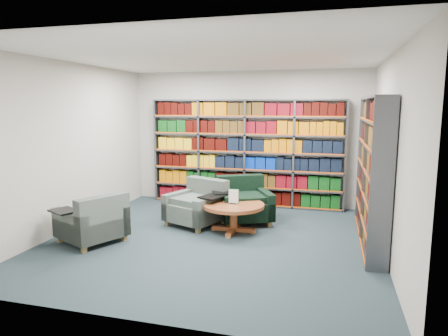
% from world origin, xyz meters
% --- Properties ---
extents(room_shell, '(5.02, 5.02, 2.82)m').
position_xyz_m(room_shell, '(0.00, 0.00, 1.40)').
color(room_shell, '#1A262E').
rests_on(room_shell, ground).
extents(bookshelf_back, '(4.00, 0.28, 2.20)m').
position_xyz_m(bookshelf_back, '(0.00, 2.34, 1.10)').
color(bookshelf_back, '#47494F').
rests_on(bookshelf_back, ground).
extents(bookshelf_right, '(0.28, 2.50, 2.20)m').
position_xyz_m(bookshelf_right, '(2.34, 0.60, 1.10)').
color(bookshelf_right, '#47494F').
rests_on(bookshelf_right, ground).
extents(chair_teal_left, '(1.15, 1.11, 0.78)m').
position_xyz_m(chair_teal_left, '(-0.51, 0.77, 0.31)').
color(chair_teal_left, '#0A2D3A').
rests_on(chair_teal_left, ground).
extents(chair_green_right, '(1.19, 1.19, 0.80)m').
position_xyz_m(chair_green_right, '(0.21, 1.14, 0.32)').
color(chair_green_right, black).
rests_on(chair_green_right, ground).
extents(chair_teal_front, '(1.12, 1.14, 0.77)m').
position_xyz_m(chair_teal_front, '(-1.73, -0.61, 0.31)').
color(chair_teal_front, '#0A2D3A').
rests_on(chair_teal_front, ground).
extents(coffee_table, '(1.02, 1.02, 0.71)m').
position_xyz_m(coffee_table, '(0.20, 0.46, 0.38)').
color(coffee_table, brown).
rests_on(coffee_table, ground).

